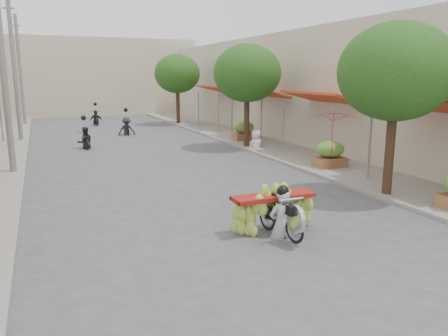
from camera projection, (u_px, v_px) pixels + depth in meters
ground at (312, 285)px, 7.88m from camera, size 120.00×120.00×0.00m
sidewalk_right at (265, 143)px, 24.04m from camera, size 4.00×60.00×0.12m
shophouse_row_right at (353, 88)px, 24.42m from camera, size 9.77×40.00×6.00m
far_building at (86, 77)px, 41.41m from camera, size 20.00×6.00×7.00m
utility_pole_mid at (3, 66)px, 15.81m from camera, size 0.60×0.24×8.00m
utility_pole_far at (14, 69)px, 23.92m from camera, size 0.60×0.24×8.00m
utility_pole_back at (20, 71)px, 32.04m from camera, size 0.60×0.24×8.00m
street_tree_near at (396, 72)px, 12.74m from camera, size 3.40×3.40×5.25m
street_tree_mid at (247, 73)px, 21.76m from camera, size 3.40×3.40×5.25m
street_tree_far at (177, 74)px, 32.58m from camera, size 3.40×3.40×5.25m
produce_crate_mid at (330, 152)px, 17.29m from camera, size 1.20×0.88×1.16m
produce_crate_far at (244, 129)px, 24.50m from camera, size 1.20×0.88×1.16m
banana_motorbike at (278, 206)px, 10.21m from camera, size 2.20×1.85×2.10m
market_umbrella at (334, 111)px, 16.16m from camera, size 2.27×2.27×1.63m
pedestrian at (256, 130)px, 22.04m from camera, size 0.93×0.64×1.74m
bg_motorbike_a at (85, 134)px, 22.27m from camera, size 0.82×1.53×1.95m
bg_motorbike_b at (126, 121)px, 27.30m from camera, size 1.06×1.59×1.95m
bg_motorbike_c at (96, 115)px, 32.75m from camera, size 1.01×1.86×1.95m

